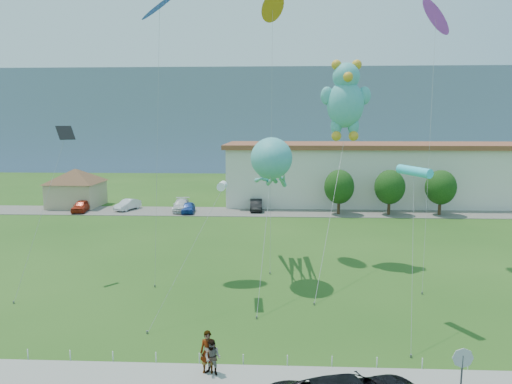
% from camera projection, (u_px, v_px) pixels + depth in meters
% --- Properties ---
extents(ground, '(160.00, 160.00, 0.00)m').
position_uv_depth(ground, '(225.00, 350.00, 22.01)').
color(ground, '#224A15').
rests_on(ground, ground).
extents(sidewalk, '(80.00, 2.50, 0.10)m').
position_uv_depth(sidewalk, '(217.00, 381.00, 19.28)').
color(sidewalk, gray).
rests_on(sidewalk, ground).
extents(parking_strip, '(70.00, 6.00, 0.06)m').
position_uv_depth(parking_strip, '(256.00, 212.00, 56.59)').
color(parking_strip, '#59544C').
rests_on(parking_strip, ground).
extents(hill_ridge, '(160.00, 50.00, 25.00)m').
position_uv_depth(hill_ridge, '(269.00, 119.00, 138.76)').
color(hill_ridge, slate).
rests_on(hill_ridge, ground).
extents(pavilion, '(9.20, 9.20, 5.00)m').
position_uv_depth(pavilion, '(76.00, 184.00, 60.18)').
color(pavilion, tan).
rests_on(pavilion, ground).
extents(warehouse, '(61.00, 15.00, 8.20)m').
position_uv_depth(warehouse, '(445.00, 173.00, 63.74)').
color(warehouse, beige).
rests_on(warehouse, ground).
extents(stop_sign, '(0.80, 0.07, 2.50)m').
position_uv_depth(stop_sign, '(462.00, 364.00, 17.16)').
color(stop_sign, slate).
rests_on(stop_sign, ground).
extents(rope_fence, '(26.05, 0.05, 0.50)m').
position_uv_depth(rope_fence, '(221.00, 359.00, 20.69)').
color(rope_fence, white).
rests_on(rope_fence, ground).
extents(tree_near, '(3.60, 3.60, 5.47)m').
position_uv_depth(tree_near, '(339.00, 187.00, 54.67)').
color(tree_near, '#3F2B19').
rests_on(tree_near, ground).
extents(tree_mid, '(3.60, 3.60, 5.47)m').
position_uv_depth(tree_mid, '(390.00, 187.00, 54.40)').
color(tree_mid, '#3F2B19').
rests_on(tree_mid, ground).
extents(tree_far, '(3.60, 3.60, 5.47)m').
position_uv_depth(tree_far, '(441.00, 187.00, 54.14)').
color(tree_far, '#3F2B19').
rests_on(tree_far, ground).
extents(pedestrian_left, '(0.70, 0.47, 1.88)m').
position_uv_depth(pedestrian_left, '(208.00, 352.00, 19.71)').
color(pedestrian_left, gray).
rests_on(pedestrian_left, sidewalk).
extents(pedestrian_right, '(0.89, 0.78, 1.56)m').
position_uv_depth(pedestrian_right, '(213.00, 357.00, 19.57)').
color(pedestrian_right, gray).
rests_on(pedestrian_right, sidewalk).
extents(parked_car_red, '(2.12, 4.29, 1.41)m').
position_uv_depth(parked_car_red, '(81.00, 206.00, 56.64)').
color(parked_car_red, '#AE2C15').
rests_on(parked_car_red, parking_strip).
extents(parked_car_silver, '(2.66, 4.23, 1.32)m').
position_uv_depth(parked_car_silver, '(128.00, 205.00, 57.84)').
color(parked_car_silver, silver).
rests_on(parked_car_silver, parking_strip).
extents(parked_car_white, '(2.62, 5.16, 1.44)m').
position_uv_depth(parked_car_white, '(181.00, 205.00, 57.05)').
color(parked_car_white, silver).
rests_on(parked_car_white, parking_strip).
extents(parked_car_blue, '(1.82, 3.82, 1.26)m').
position_uv_depth(parked_car_blue, '(188.00, 208.00, 55.95)').
color(parked_car_blue, '#1A3C94').
rests_on(parked_car_blue, parking_strip).
extents(parked_car_black, '(1.68, 4.34, 1.41)m').
position_uv_depth(parked_car_black, '(256.00, 205.00, 57.35)').
color(parked_car_black, black).
rests_on(parked_car_black, parking_strip).
extents(octopus_kite, '(2.79, 12.58, 9.95)m').
position_uv_depth(octopus_kite, '(272.00, 167.00, 31.63)').
color(octopus_kite, teal).
rests_on(octopus_kite, ground).
extents(teddy_bear_kite, '(4.89, 10.75, 15.65)m').
position_uv_depth(teddy_bear_kite, '(346.00, 98.00, 34.86)').
color(teddy_bear_kite, teal).
rests_on(teddy_bear_kite, ground).
extents(small_kite_orange, '(1.80, 6.84, 20.70)m').
position_uv_depth(small_kite_orange, '(272.00, 14.00, 36.20)').
color(small_kite_orange, orange).
rests_on(small_kite_orange, ground).
extents(small_kite_purple, '(3.43, 8.51, 19.46)m').
position_uv_depth(small_kite_purple, '(436.00, 23.00, 33.94)').
color(small_kite_purple, '#BE38E2').
rests_on(small_kite_purple, ground).
extents(small_kite_white, '(3.70, 6.31, 7.54)m').
position_uv_depth(small_kite_white, '(222.00, 187.00, 27.58)').
color(small_kite_white, white).
rests_on(small_kite_white, ground).
extents(small_kite_blue, '(1.80, 4.37, 19.57)m').
position_uv_depth(small_kite_blue, '(159.00, 12.00, 31.32)').
color(small_kite_blue, blue).
rests_on(small_kite_blue, ground).
extents(small_kite_cyan, '(1.27, 5.37, 8.77)m').
position_uv_depth(small_kite_cyan, '(414.00, 172.00, 24.14)').
color(small_kite_cyan, '#34D6EC').
rests_on(small_kite_cyan, ground).
extents(small_kite_black, '(2.20, 5.73, 10.66)m').
position_uv_depth(small_kite_black, '(60.00, 150.00, 30.74)').
color(small_kite_black, black).
rests_on(small_kite_black, ground).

